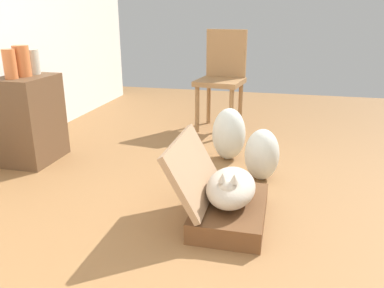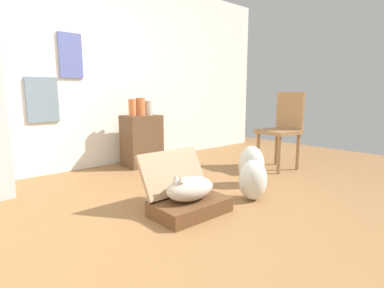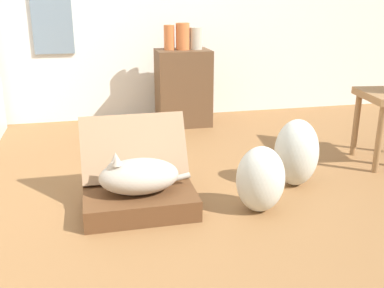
% 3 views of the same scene
% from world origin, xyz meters
% --- Properties ---
extents(ground_plane, '(7.68, 7.68, 0.00)m').
position_xyz_m(ground_plane, '(0.00, 0.00, 0.00)').
color(ground_plane, olive).
rests_on(ground_plane, ground).
extents(wall_back, '(6.40, 0.15, 2.60)m').
position_xyz_m(wall_back, '(-0.00, 2.26, 1.30)').
color(wall_back, silver).
rests_on(wall_back, ground).
extents(suitcase_base, '(0.62, 0.40, 0.12)m').
position_xyz_m(suitcase_base, '(-0.07, 0.13, 0.06)').
color(suitcase_base, brown).
rests_on(suitcase_base, ground).
extents(suitcase_lid, '(0.62, 0.23, 0.37)m').
position_xyz_m(suitcase_lid, '(-0.07, 0.35, 0.31)').
color(suitcase_lid, '#9B7756').
rests_on(suitcase_lid, suitcase_base).
extents(cat, '(0.52, 0.28, 0.23)m').
position_xyz_m(cat, '(-0.08, 0.13, 0.22)').
color(cat, '#B2A899').
rests_on(cat, suitcase_base).
extents(plastic_bag_white, '(0.28, 0.25, 0.38)m').
position_xyz_m(plastic_bag_white, '(0.59, -0.01, 0.19)').
color(plastic_bag_white, silver).
rests_on(plastic_bag_white, ground).
extents(plastic_bag_clear, '(0.28, 0.27, 0.43)m').
position_xyz_m(plastic_bag_clear, '(0.94, 0.29, 0.22)').
color(plastic_bag_clear, silver).
rests_on(plastic_bag_clear, ground).
extents(side_table, '(0.49, 0.36, 0.70)m').
position_xyz_m(side_table, '(0.54, 1.85, 0.35)').
color(side_table, brown).
rests_on(side_table, ground).
extents(vase_tall, '(0.10, 0.10, 0.22)m').
position_xyz_m(vase_tall, '(0.42, 1.87, 0.81)').
color(vase_tall, '#CC6B38').
rests_on(vase_tall, side_table).
extents(vase_short, '(0.11, 0.11, 0.20)m').
position_xyz_m(vase_short, '(0.66, 1.85, 0.80)').
color(vase_short, '#B7AD99').
rests_on(vase_short, side_table).
extents(vase_round, '(0.12, 0.12, 0.24)m').
position_xyz_m(vase_round, '(0.54, 1.85, 0.82)').
color(vase_round, '#CC6B38').
rests_on(vase_round, side_table).
extents(chair, '(0.51, 0.50, 1.01)m').
position_xyz_m(chair, '(1.86, 0.50, 0.55)').
color(chair, olive).
rests_on(chair, ground).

